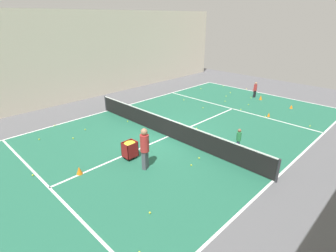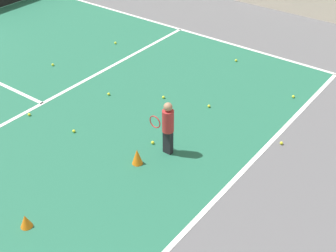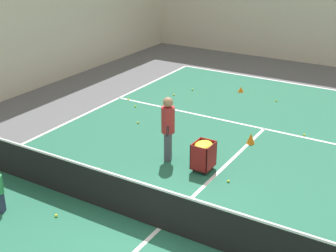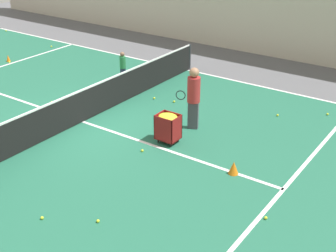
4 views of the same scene
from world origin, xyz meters
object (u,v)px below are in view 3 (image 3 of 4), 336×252
(tennis_net, at_px, (159,208))
(ball_cart, at_px, (203,151))
(coach_at_net, at_px, (168,125))
(training_cone_1, at_px, (241,89))

(tennis_net, bearing_deg, ball_cart, 98.12)
(tennis_net, xyz_separation_m, coach_at_net, (-1.53, 2.89, 0.52))
(ball_cart, bearing_deg, coach_at_net, 175.93)
(tennis_net, height_order, coach_at_net, coach_at_net)
(tennis_net, height_order, training_cone_1, tennis_net)
(ball_cart, bearing_deg, training_cone_1, 104.50)
(tennis_net, distance_m, coach_at_net, 3.31)
(ball_cart, bearing_deg, tennis_net, -81.88)
(tennis_net, distance_m, ball_cart, 2.84)
(tennis_net, bearing_deg, coach_at_net, 117.90)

